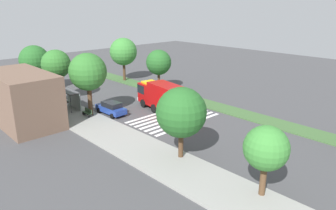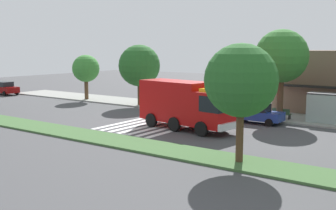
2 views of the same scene
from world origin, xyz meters
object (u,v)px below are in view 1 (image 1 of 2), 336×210
object	(u,v)px
sidewalk_tree_west	(181,113)
sidewalk_tree_east	(56,64)
parked_car_mid	(111,108)
sidewalk_tree_center	(88,72)
street_lamp	(59,75)
median_tree_west	(159,63)
sidewalk_tree_far_east	(34,60)
median_tree_center	(123,52)
bench_near_shelter	(87,112)
fire_truck	(161,95)
sidewalk_tree_far_west	(266,149)
parked_car_east	(51,83)
bus_stop_shelter	(71,96)

from	to	relation	value
sidewalk_tree_west	sidewalk_tree_east	size ratio (longest dim) A/B	0.89
parked_car_mid	sidewalk_tree_center	world-z (taller)	sidewalk_tree_center
street_lamp	median_tree_west	distance (m)	15.05
sidewalk_tree_far_east	median_tree_west	size ratio (longest dim) A/B	1.11
parked_car_mid	median_tree_center	bearing A→B (deg)	-42.70
bench_near_shelter	sidewalk_tree_east	distance (m)	9.95
fire_truck	median_tree_center	distance (m)	18.50
sidewalk_tree_far_west	sidewalk_tree_center	size ratio (longest dim) A/B	0.69
sidewalk_tree_far_east	fire_truck	bearing A→B (deg)	-159.32
bench_near_shelter	sidewalk_tree_far_west	bearing A→B (deg)	-178.85
street_lamp	median_tree_center	size ratio (longest dim) A/B	0.83
sidewalk_tree_east	fire_truck	bearing A→B (deg)	-148.98
median_tree_west	bench_near_shelter	bearing A→B (deg)	102.33
sidewalk_tree_far_west	sidewalk_tree_center	world-z (taller)	sidewalk_tree_center
parked_car_east	sidewalk_tree_far_east	size ratio (longest dim) A/B	0.60
bus_stop_shelter	sidewalk_tree_east	world-z (taller)	sidewalk_tree_east
sidewalk_tree_far_west	parked_car_mid	bearing A→B (deg)	-5.50
parked_car_mid	bench_near_shelter	xyz separation A→B (m)	(1.24, 2.69, -0.27)
parked_car_east	median_tree_center	size ratio (longest dim) A/B	0.57
bench_near_shelter	sidewalk_tree_far_east	xyz separation A→B (m)	(16.47, -0.49, 4.41)
parked_car_east	sidewalk_tree_west	world-z (taller)	sidewalk_tree_west
bench_near_shelter	median_tree_west	xyz separation A→B (m)	(3.24, -14.82, 4.00)
parked_car_mid	sidewalk_tree_center	distance (m)	5.36
fire_truck	parked_car_east	distance (m)	21.71
sidewalk_tree_east	sidewalk_tree_far_east	world-z (taller)	sidewalk_tree_east
parked_car_mid	sidewalk_tree_west	size ratio (longest dim) A/B	0.69
sidewalk_tree_far_east	street_lamp	bearing A→B (deg)	-176.98
sidewalk_tree_west	median_tree_center	bearing A→B (deg)	-26.75
parked_car_mid	sidewalk_tree_far_west	bearing A→B (deg)	172.95
median_tree_center	street_lamp	bearing A→B (deg)	105.04
sidewalk_tree_west	median_tree_center	xyz separation A→B (m)	(28.43, -14.33, 0.90)
sidewalk_tree_far_west	sidewalk_tree_far_east	size ratio (longest dim) A/B	0.74
street_lamp	median_tree_west	world-z (taller)	median_tree_west
street_lamp	sidewalk_tree_center	xyz separation A→B (m)	(-8.89, 0.40, 1.75)
sidewalk_tree_far_west	fire_truck	bearing A→B (deg)	-21.77
fire_truck	bus_stop_shelter	size ratio (longest dim) A/B	2.47
sidewalk_tree_center	parked_car_mid	bearing A→B (deg)	-119.53
median_tree_west	median_tree_center	distance (m)	9.43
bus_stop_shelter	sidewalk_tree_east	xyz separation A→B (m)	(4.70, -0.49, 3.50)
sidewalk_tree_east	parked_car_east	bearing A→B (deg)	-15.69
fire_truck	bench_near_shelter	bearing A→B (deg)	70.78
sidewalk_tree_center	sidewalk_tree_far_east	size ratio (longest dim) A/B	1.08
bus_stop_shelter	sidewalk_tree_far_west	size ratio (longest dim) A/B	0.66
sidewalk_tree_center	street_lamp	bearing A→B (deg)	-2.58
bench_near_shelter	parked_car_mid	bearing A→B (deg)	-114.79
parked_car_mid	bus_stop_shelter	distance (m)	5.98
bus_stop_shelter	bench_near_shelter	world-z (taller)	bus_stop_shelter
sidewalk_tree_east	median_tree_center	xyz separation A→B (m)	(3.94, -14.33, -0.09)
sidewalk_tree_far_west	sidewalk_tree_east	bearing A→B (deg)	-0.00
median_tree_west	sidewalk_tree_far_east	bearing A→B (deg)	47.29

